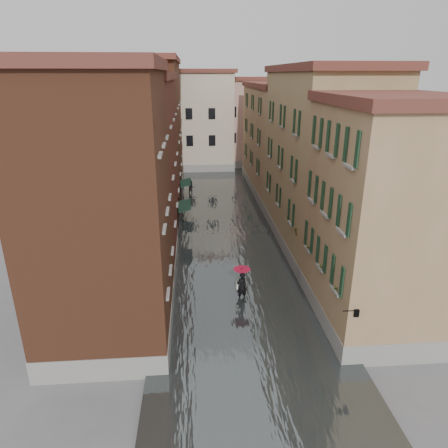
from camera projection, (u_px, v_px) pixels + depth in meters
name	position (u px, v px, depth m)	size (l,w,h in m)	color
ground	(241.00, 303.00, 23.88)	(120.00, 120.00, 0.00)	#5F5F61
floodwater	(224.00, 225.00, 35.98)	(10.00, 60.00, 0.20)	#3F4546
building_left_near	(104.00, 214.00, 19.22)	(6.00, 8.00, 13.00)	brown
building_left_mid	(134.00, 169.00, 29.57)	(6.00, 14.00, 12.50)	maroon
building_left_far	(152.00, 132.00, 43.31)	(6.00, 16.00, 14.00)	brown
building_right_near	(382.00, 221.00, 20.50)	(6.00, 8.00, 11.50)	olive
building_right_mid	(319.00, 163.00, 30.50)	(6.00, 14.00, 13.00)	#978A5B
building_right_far	(278.00, 142.00, 44.77)	(6.00, 16.00, 11.50)	olive
building_end_cream	(189.00, 122.00, 56.84)	(12.00, 9.00, 13.00)	beige
building_end_pink	(250.00, 123.00, 59.54)	(10.00, 9.00, 12.00)	tan
awning_near	(184.00, 206.00, 33.35)	(1.09, 3.09, 2.80)	black
awning_far	(185.00, 183.00, 40.39)	(1.09, 2.89, 2.80)	black
wall_lantern	(356.00, 312.00, 17.54)	(0.71, 0.22, 0.35)	black
window_planters	(310.00, 244.00, 23.41)	(0.59, 10.74, 0.84)	brown
pedestrian_main	(242.00, 281.00, 23.78)	(1.03, 1.03, 2.06)	black
pedestrian_far	(191.00, 188.00, 44.96)	(0.80, 0.62, 1.64)	black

